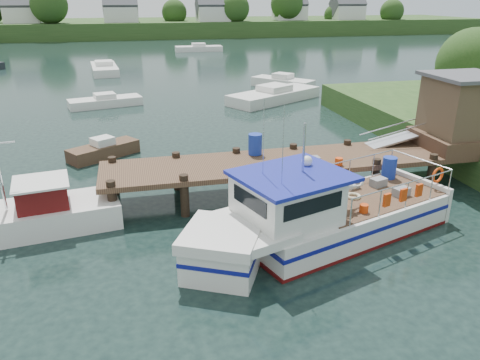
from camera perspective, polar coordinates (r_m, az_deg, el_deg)
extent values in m
plane|color=black|center=(18.89, 1.91, -1.78)|extent=(160.00, 160.00, 0.00)
cylinder|color=#332114|center=(29.96, 25.72, 7.98)|extent=(0.50, 0.50, 3.05)
sphere|color=#264418|center=(29.57, 26.50, 12.56)|extent=(3.90, 3.90, 3.90)
cube|color=#2F4C1F|center=(101.02, -11.18, 17.75)|extent=(140.00, 24.00, 3.00)
cylinder|color=#332114|center=(92.70, -21.94, 16.98)|extent=(0.60, 0.60, 4.80)
sphere|color=#264418|center=(92.58, -22.26, 19.15)|extent=(6.34, 6.34, 6.34)
cylinder|color=#332114|center=(93.93, -14.78, 17.26)|extent=(0.60, 0.60, 3.00)
sphere|color=#264418|center=(93.81, -14.91, 18.61)|extent=(3.96, 3.96, 3.96)
cylinder|color=#332114|center=(96.38, -7.92, 18.01)|extent=(0.60, 0.60, 3.60)
sphere|color=#264418|center=(96.26, -8.01, 19.59)|extent=(4.75, 4.75, 4.75)
cylinder|color=#332114|center=(94.17, -0.65, 18.30)|extent=(0.60, 0.60, 4.20)
sphere|color=#264418|center=(94.04, -0.65, 20.20)|extent=(5.54, 5.54, 5.54)
cylinder|color=#332114|center=(99.04, 5.65, 18.54)|extent=(0.60, 0.60, 4.80)
sphere|color=#264418|center=(98.92, 5.73, 20.60)|extent=(6.34, 6.34, 6.34)
cylinder|color=#332114|center=(104.95, 11.25, 17.93)|extent=(0.60, 0.60, 3.00)
sphere|color=#264418|center=(104.84, 11.35, 19.14)|extent=(3.96, 3.96, 3.96)
cylinder|color=#332114|center=(106.39, 17.86, 17.55)|extent=(0.60, 0.60, 3.60)
sphere|color=#264418|center=(106.28, 18.03, 18.98)|extent=(4.75, 4.75, 4.75)
cube|color=silver|center=(96.38, -24.91, 17.64)|extent=(6.00, 5.00, 3.00)
cube|color=#47474C|center=(96.33, -25.09, 18.76)|extent=(6.20, 5.09, 5.09)
cube|color=silver|center=(93.79, -14.29, 18.84)|extent=(6.00, 5.00, 3.00)
cube|color=#47474C|center=(93.74, -14.40, 19.99)|extent=(6.20, 5.09, 5.09)
cube|color=silver|center=(94.27, -3.31, 19.43)|extent=(6.00, 5.00, 3.00)
cube|color=#47474C|center=(94.21, -3.33, 20.59)|extent=(6.20, 5.09, 5.09)
cube|color=silver|center=(100.24, 6.06, 19.48)|extent=(6.00, 5.00, 3.00)
cube|color=#47474C|center=(100.19, 6.11, 20.57)|extent=(6.20, 5.09, 5.09)
cube|color=silver|center=(103.85, 12.89, 19.16)|extent=(6.00, 5.00, 3.00)
cube|color=#47474C|center=(103.81, 12.99, 20.20)|extent=(6.20, 5.09, 5.09)
cube|color=#4B3424|center=(19.02, 7.79, 2.38)|extent=(16.00, 3.00, 0.20)
cylinder|color=black|center=(16.90, -15.20, -3.10)|extent=(0.32, 0.32, 1.90)
cylinder|color=black|center=(19.30, -15.08, 0.05)|extent=(0.32, 0.32, 1.90)
cylinder|color=black|center=(16.95, -6.76, -2.37)|extent=(0.32, 0.32, 1.90)
cylinder|color=black|center=(19.35, -7.69, 0.68)|extent=(0.32, 0.32, 1.90)
cylinder|color=black|center=(17.37, 1.45, -1.62)|extent=(0.32, 0.32, 1.90)
cylinder|color=black|center=(19.71, -0.45, 1.28)|extent=(0.32, 0.32, 1.90)
cylinder|color=black|center=(18.12, 9.13, -0.88)|extent=(0.32, 0.32, 1.90)
cylinder|color=black|center=(20.38, 6.42, 1.83)|extent=(0.32, 0.32, 1.90)
cylinder|color=black|center=(19.17, 16.07, -0.20)|extent=(0.32, 0.32, 1.90)
cylinder|color=black|center=(21.32, 12.78, 2.32)|extent=(0.32, 0.32, 1.90)
cylinder|color=black|center=(20.47, 22.22, 0.40)|extent=(0.32, 0.32, 1.90)
cylinder|color=black|center=(22.50, 18.54, 2.74)|extent=(0.32, 0.32, 1.90)
cylinder|color=black|center=(23.88, 23.68, 3.08)|extent=(0.32, 0.32, 1.90)
cube|color=#4B3424|center=(22.32, 24.96, 4.51)|extent=(3.20, 3.00, 0.60)
cube|color=brown|center=(22.00, 25.53, 7.98)|extent=(2.60, 2.60, 2.40)
cube|color=#47474C|center=(21.77, 26.09, 11.29)|extent=(3.00, 3.00, 0.15)
cube|color=#A5A8AD|center=(21.73, 18.70, 4.84)|extent=(3.34, 0.90, 0.79)
cylinder|color=silver|center=(21.28, 19.41, 5.82)|extent=(3.34, 0.05, 0.76)
cylinder|color=silver|center=(21.93, 18.32, 6.40)|extent=(3.34, 0.05, 0.76)
cube|color=slate|center=(17.71, 5.94, 1.91)|extent=(0.60, 0.40, 0.30)
cube|color=slate|center=(18.23, 8.71, 2.34)|extent=(0.60, 0.40, 0.30)
cylinder|color=#C9390B|center=(18.36, 11.96, 2.23)|extent=(0.30, 0.30, 0.28)
cylinder|color=navy|center=(19.12, 1.86, 4.39)|extent=(0.56, 0.56, 0.85)
cube|color=silver|center=(16.09, 12.49, -4.56)|extent=(7.54, 4.88, 1.08)
cube|color=silver|center=(13.56, -2.19, -9.27)|extent=(2.67, 2.67, 1.08)
cube|color=silver|center=(13.23, -2.24, -6.74)|extent=(2.89, 2.95, 0.33)
cube|color=silver|center=(13.67, 1.20, -5.87)|extent=(2.62, 3.12, 0.28)
cube|color=navy|center=(16.03, 12.53, -4.13)|extent=(7.65, 4.95, 0.13)
cube|color=navy|center=(13.49, -2.20, -8.77)|extent=(2.71, 2.71, 0.13)
cube|color=#540C0C|center=(16.31, 12.35, -6.11)|extent=(7.64, 4.93, 0.13)
cube|color=#4B3424|center=(16.62, 15.45, -1.91)|extent=(5.59, 3.99, 0.04)
cube|color=silver|center=(18.62, 20.69, -1.50)|extent=(1.06, 2.72, 1.26)
cube|color=silver|center=(14.10, 5.70, -2.43)|extent=(3.25, 3.14, 1.40)
cube|color=black|center=(13.12, 8.97, -3.15)|extent=(1.96, 0.69, 0.47)
cube|color=black|center=(14.90, 2.90, 0.18)|extent=(1.96, 0.69, 0.47)
cube|color=black|center=(13.29, 1.19, -2.55)|extent=(0.57, 1.61, 0.47)
cube|color=navy|center=(13.92, 6.42, 0.55)|extent=(3.88, 3.58, 0.11)
cylinder|color=silver|center=(13.88, 7.78, 3.91)|extent=(0.09, 0.09, 1.50)
cylinder|color=silver|center=(12.75, 5.26, 4.19)|extent=(0.03, 0.03, 2.25)
cylinder|color=silver|center=(13.48, 2.88, 5.21)|extent=(0.03, 0.03, 2.25)
sphere|color=silver|center=(14.63, 8.17, 2.30)|extent=(0.43, 0.43, 0.34)
cylinder|color=silver|center=(15.63, 19.52, -0.42)|extent=(4.45, 1.52, 0.04)
cylinder|color=silver|center=(17.23, 12.97, 2.31)|extent=(4.45, 1.52, 0.04)
cylinder|color=silver|center=(18.15, 21.20, 2.36)|extent=(0.85, 2.45, 0.04)
cylinder|color=silver|center=(14.19, 13.36, -3.92)|extent=(0.05, 0.05, 0.89)
cylinder|color=silver|center=(15.94, 6.90, -0.58)|extent=(0.05, 0.05, 0.89)
cylinder|color=silver|center=(15.02, 16.68, -2.80)|extent=(0.05, 0.05, 0.89)
cylinder|color=silver|center=(16.68, 10.19, 0.25)|extent=(0.05, 0.05, 0.89)
cylinder|color=silver|center=(15.90, 19.64, -1.80)|extent=(0.05, 0.05, 0.89)
cylinder|color=silver|center=(17.47, 13.19, 1.01)|extent=(0.05, 0.05, 0.89)
cylinder|color=silver|center=(16.82, 22.28, -0.90)|extent=(0.05, 0.05, 0.89)
cylinder|color=silver|center=(18.31, 15.92, 1.70)|extent=(0.05, 0.05, 0.89)
cylinder|color=silver|center=(17.58, 24.21, -0.24)|extent=(0.05, 0.05, 0.89)
cylinder|color=silver|center=(19.02, 17.94, 2.21)|extent=(0.05, 0.05, 0.89)
cube|color=slate|center=(16.89, 19.06, -1.36)|extent=(0.65, 0.53, 0.30)
cube|color=slate|center=(17.50, 16.51, -0.26)|extent=(0.65, 0.53, 0.30)
cube|color=slate|center=(17.09, 13.47, -0.48)|extent=(0.60, 0.50, 0.30)
cylinder|color=navy|center=(18.31, 17.73, 1.42)|extent=(0.66, 0.66, 0.82)
cylinder|color=#C9390B|center=(15.28, 14.86, -3.39)|extent=(0.36, 0.36, 0.28)
torus|color=#BFB28C|center=(16.33, 13.64, -1.94)|extent=(0.66, 0.66, 0.11)
torus|color=#C9390B|center=(17.89, 22.97, 0.55)|extent=(0.58, 0.27, 0.58)
cube|color=#C9390B|center=(15.18, 17.48, -2.35)|extent=(0.28, 0.17, 0.42)
cube|color=#C9390B|center=(15.72, 19.29, -1.74)|extent=(0.28, 0.17, 0.42)
cube|color=#C9390B|center=(16.28, 20.98, -1.17)|extent=(0.28, 0.17, 0.42)
imported|color=silver|center=(15.00, 12.08, -0.81)|extent=(0.56, 0.69, 1.65)
cube|color=silver|center=(17.39, -24.01, -4.33)|extent=(5.98, 2.95, 0.88)
cube|color=#500D0D|center=(17.05, -22.96, -1.59)|extent=(1.81, 1.81, 0.84)
cube|color=silver|center=(16.89, -23.18, -0.21)|extent=(2.01, 2.01, 0.07)
cube|color=#4B3424|center=(24.14, -16.29, 3.42)|extent=(3.56, 2.90, 0.64)
cube|color=silver|center=(24.00, -16.41, 4.52)|extent=(1.27, 1.23, 0.41)
cube|color=silver|center=(70.02, -5.05, 15.66)|extent=(6.69, 2.37, 0.72)
cube|color=silver|center=(69.97, -5.07, 16.10)|extent=(1.89, 1.63, 0.46)
cube|color=silver|center=(35.65, -16.09, 9.11)|extent=(5.37, 2.88, 0.60)
cube|color=silver|center=(35.57, -16.17, 9.82)|extent=(1.68, 1.53, 0.38)
cube|color=silver|center=(41.79, 5.22, 11.71)|extent=(4.98, 5.35, 0.77)
cube|color=silver|center=(41.69, 5.25, 12.49)|extent=(1.99, 2.02, 0.49)
cube|color=silver|center=(36.08, 4.18, 10.18)|extent=(8.04, 6.23, 0.78)
cube|color=silver|center=(35.97, 4.21, 11.10)|extent=(2.82, 2.71, 0.50)
cube|color=silver|center=(51.69, -16.20, 12.86)|extent=(3.11, 7.40, 0.78)
cube|color=silver|center=(51.61, -16.27, 13.51)|extent=(1.91, 2.17, 0.50)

